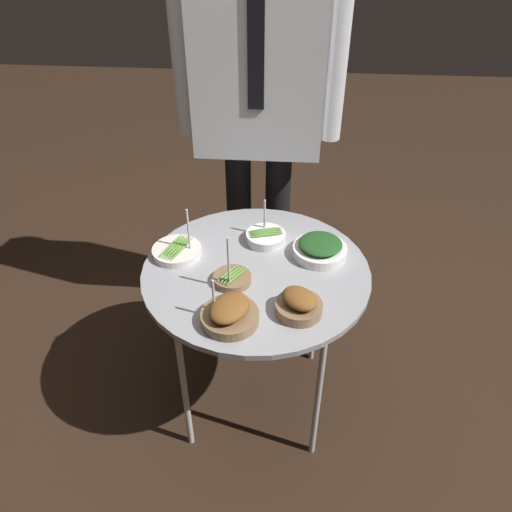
{
  "coord_description": "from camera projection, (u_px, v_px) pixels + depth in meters",
  "views": [
    {
      "loc": [
        0.1,
        -1.19,
        1.58
      ],
      "look_at": [
        0.0,
        0.0,
        0.67
      ],
      "focal_mm": 35.0,
      "sensor_mm": 36.0,
      "label": 1
    }
  ],
  "objects": [
    {
      "name": "bowl_asparagus_center",
      "position": [
        177.0,
        251.0,
        1.58
      ],
      "size": [
        0.16,
        0.16,
        0.17
      ],
      "color": "silver",
      "rests_on": "serving_cart"
    },
    {
      "name": "bowl_roast_far_rim",
      "position": [
        230.0,
        313.0,
        1.33
      ],
      "size": [
        0.16,
        0.16,
        0.13
      ],
      "color": "brown",
      "rests_on": "serving_cart"
    },
    {
      "name": "bowl_spinach_back_left",
      "position": [
        320.0,
        248.0,
        1.57
      ],
      "size": [
        0.17,
        0.17,
        0.06
      ],
      "color": "white",
      "rests_on": "serving_cart"
    },
    {
      "name": "bowl_asparagus_front_right",
      "position": [
        266.0,
        237.0,
        1.63
      ],
      "size": [
        0.13,
        0.13,
        0.14
      ],
      "color": "white",
      "rests_on": "serving_cart"
    },
    {
      "name": "waiter_figure",
      "position": [
        259.0,
        88.0,
        1.7
      ],
      "size": [
        0.58,
        0.22,
        1.58
      ],
      "color": "black",
      "rests_on": "ground_plane"
    },
    {
      "name": "bowl_roast_near_rim",
      "position": [
        299.0,
        304.0,
        1.36
      ],
      "size": [
        0.13,
        0.13,
        0.07
      ],
      "color": "brown",
      "rests_on": "serving_cart"
    },
    {
      "name": "bowl_asparagus_front_center",
      "position": [
        232.0,
        278.0,
        1.47
      ],
      "size": [
        0.11,
        0.11,
        0.18
      ],
      "color": "brown",
      "rests_on": "serving_cart"
    },
    {
      "name": "ground_plane",
      "position": [
        256.0,
        396.0,
        1.9
      ],
      "size": [
        8.0,
        8.0,
        0.0
      ],
      "primitive_type": "plane",
      "color": "black"
    },
    {
      "name": "serving_cart",
      "position": [
        256.0,
        279.0,
        1.55
      ],
      "size": [
        0.7,
        0.7,
        0.62
      ],
      "color": "#939399",
      "rests_on": "ground_plane"
    }
  ]
}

